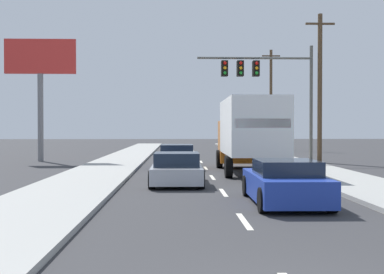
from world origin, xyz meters
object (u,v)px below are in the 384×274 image
at_px(traffic_signal_mast, 260,76).
at_px(box_truck, 249,131).
at_px(car_navy, 177,157).
at_px(car_silver, 177,170).
at_px(utility_pole_far, 271,98).
at_px(roadside_billboard, 40,73).
at_px(car_blue, 285,183).
at_px(utility_pole_mid, 320,86).

bearing_deg(traffic_signal_mast, box_truck, -103.54).
distance_m(car_navy, car_silver, 7.33).
bearing_deg(car_navy, utility_pole_far, 67.78).
xyz_separation_m(traffic_signal_mast, utility_pole_far, (4.18, 18.28, -0.24)).
bearing_deg(box_truck, roadside_billboard, 144.09).
height_order(car_blue, utility_pole_far, utility_pole_far).
xyz_separation_m(car_blue, roadside_billboard, (-11.77, 18.27, 5.12)).
relative_size(car_navy, roadside_billboard, 0.59).
distance_m(box_truck, utility_pole_mid, 9.26).
bearing_deg(traffic_signal_mast, car_silver, -113.48).
xyz_separation_m(car_navy, traffic_signal_mast, (5.15, 4.55, 4.75)).
distance_m(car_silver, box_truck, 5.89).
distance_m(car_blue, utility_pole_far, 35.88).
bearing_deg(utility_pole_far, box_truck, -103.07).
bearing_deg(utility_pole_far, roadside_billboard, -137.18).
bearing_deg(box_truck, utility_pole_far, 76.93).
xyz_separation_m(car_blue, traffic_signal_mast, (2.14, 16.75, 4.76)).
xyz_separation_m(car_blue, utility_pole_mid, (5.79, 16.46, 4.14)).
relative_size(car_silver, roadside_billboard, 0.52).
xyz_separation_m(car_navy, box_truck, (3.39, -2.73, 1.38)).
xyz_separation_m(car_navy, utility_pole_far, (9.33, 22.84, 4.51)).
relative_size(car_silver, utility_pole_far, 0.41).
bearing_deg(roadside_billboard, car_blue, -57.20).
bearing_deg(box_truck, car_blue, -92.33).
height_order(car_silver, car_blue, car_blue).
xyz_separation_m(car_navy, car_blue, (3.01, -12.19, -0.01)).
distance_m(car_silver, car_blue, 5.73).
relative_size(box_truck, car_blue, 1.98).
bearing_deg(roadside_billboard, utility_pole_far, 42.82).
bearing_deg(utility_pole_mid, car_silver, -127.23).
bearing_deg(traffic_signal_mast, utility_pole_mid, -4.42).
height_order(car_navy, car_silver, car_navy).
relative_size(traffic_signal_mast, roadside_billboard, 0.92).
bearing_deg(traffic_signal_mast, roadside_billboard, 173.77).
xyz_separation_m(car_silver, car_blue, (3.02, -4.86, 0.02)).
distance_m(car_silver, utility_pole_mid, 15.15).
distance_m(traffic_signal_mast, utility_pole_far, 18.76).
bearing_deg(utility_pole_mid, roadside_billboard, 174.14).
height_order(car_navy, car_blue, car_navy).
height_order(car_silver, traffic_signal_mast, traffic_signal_mast).
height_order(car_navy, roadside_billboard, roadside_billboard).
distance_m(traffic_signal_mast, utility_pole_mid, 3.71).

